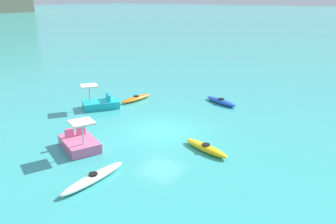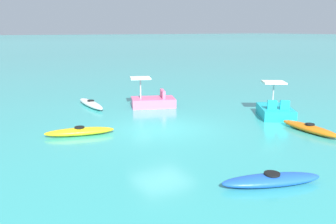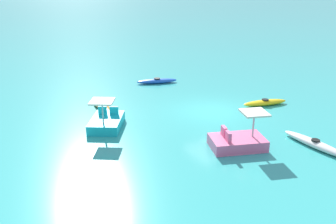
% 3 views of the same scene
% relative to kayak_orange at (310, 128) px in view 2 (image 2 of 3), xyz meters
% --- Properties ---
extents(ground_plane, '(600.00, 600.00, 0.00)m').
position_rel_kayak_orange_xyz_m(ground_plane, '(-3.70, -5.14, -0.16)').
color(ground_plane, '#38ADA8').
extents(kayak_orange, '(3.00, 0.74, 0.37)m').
position_rel_kayak_orange_xyz_m(kayak_orange, '(0.00, 0.00, 0.00)').
color(kayak_orange, orange).
rests_on(kayak_orange, ground_plane).
extents(kayak_white, '(3.43, 0.63, 0.37)m').
position_rel_kayak_orange_xyz_m(kayak_white, '(-9.82, -6.29, -0.00)').
color(kayak_white, white).
rests_on(kayak_white, ground_plane).
extents(kayak_yellow, '(1.33, 2.88, 0.37)m').
position_rel_kayak_orange_xyz_m(kayak_yellow, '(-4.48, -8.58, 0.00)').
color(kayak_yellow, yellow).
rests_on(kayak_yellow, ground_plane).
extents(kayak_blue, '(1.64, 2.99, 0.37)m').
position_rel_kayak_orange_xyz_m(kayak_blue, '(3.09, -5.45, 0.00)').
color(kayak_blue, blue).
rests_on(kayak_blue, ground_plane).
extents(pedal_boat_pink, '(2.27, 2.78, 1.68)m').
position_rel_kayak_orange_xyz_m(pedal_boat_pink, '(-8.03, -3.27, 0.17)').
color(pedal_boat_pink, pink).
rests_on(pedal_boat_pink, ground_plane).
extents(pedal_boat_cyan, '(2.83, 2.59, 1.68)m').
position_rel_kayak_orange_xyz_m(pedal_boat_cyan, '(-2.76, 0.86, 0.17)').
color(pedal_boat_cyan, '#19B7C6').
rests_on(pedal_boat_cyan, ground_plane).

